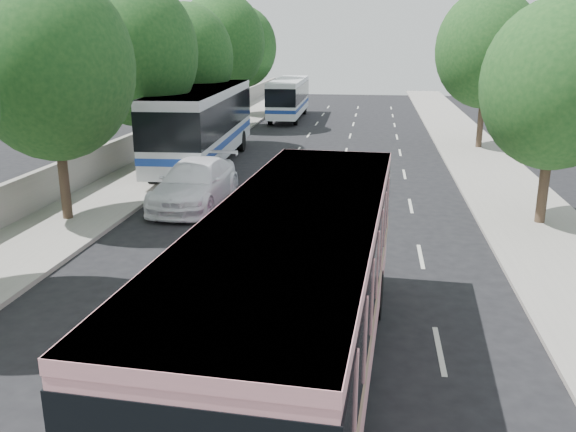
% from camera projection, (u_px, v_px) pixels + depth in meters
% --- Properties ---
extents(ground, '(120.00, 120.00, 0.00)m').
position_uv_depth(ground, '(266.00, 302.00, 15.75)').
color(ground, black).
rests_on(ground, ground).
extents(sidewalk_left, '(4.00, 90.00, 0.15)m').
position_uv_depth(sidewalk_left, '(183.00, 152.00, 35.87)').
color(sidewalk_left, '#9E998E').
rests_on(sidewalk_left, ground).
extents(sidewalk_right, '(4.00, 90.00, 0.12)m').
position_uv_depth(sidewalk_right, '(480.00, 160.00, 33.60)').
color(sidewalk_right, '#9E998E').
rests_on(sidewalk_right, ground).
extents(low_wall, '(0.30, 90.00, 1.50)m').
position_uv_depth(low_wall, '(153.00, 137.00, 35.88)').
color(low_wall, '#9E998E').
rests_on(low_wall, sidewalk_left).
extents(tree_left_b, '(5.70, 5.70, 8.88)m').
position_uv_depth(tree_left_b, '(53.00, 60.00, 20.88)').
color(tree_left_b, '#38281E').
rests_on(tree_left_b, ground).
extents(tree_left_c, '(6.00, 6.00, 9.35)m').
position_uv_depth(tree_left_c, '(135.00, 47.00, 28.42)').
color(tree_left_c, '#38281E').
rests_on(tree_left_c, ground).
extents(tree_left_d, '(5.52, 5.52, 8.60)m').
position_uv_depth(tree_left_d, '(188.00, 54.00, 36.15)').
color(tree_left_d, '#38281E').
rests_on(tree_left_d, ground).
extents(tree_left_e, '(6.30, 6.30, 9.82)m').
position_uv_depth(tree_left_e, '(222.00, 39.00, 43.51)').
color(tree_left_e, '#38281E').
rests_on(tree_left_e, ground).
extents(tree_left_f, '(5.88, 5.88, 9.16)m').
position_uv_depth(tree_left_f, '(243.00, 44.00, 51.26)').
color(tree_left_f, '#38281E').
rests_on(tree_left_f, ground).
extents(tree_right_near, '(5.10, 5.10, 7.95)m').
position_uv_depth(tree_right_near, '(560.00, 79.00, 20.66)').
color(tree_right_near, '#38281E').
rests_on(tree_right_near, ground).
extents(tree_right_far, '(6.00, 6.00, 9.35)m').
position_uv_depth(tree_right_far, '(489.00, 45.00, 35.56)').
color(tree_right_far, '#38281E').
rests_on(tree_right_far, ground).
extents(pink_bus, '(3.56, 11.61, 3.66)m').
position_uv_depth(pink_bus, '(297.00, 279.00, 11.23)').
color(pink_bus, pink).
rests_on(pink_bus, ground).
extents(pink_taxi, '(2.15, 4.73, 1.58)m').
position_uv_depth(pink_taxi, '(272.00, 206.00, 21.69)').
color(pink_taxi, '#F91595').
rests_on(pink_taxi, ground).
extents(white_pickup, '(2.66, 6.22, 1.79)m').
position_uv_depth(white_pickup, '(195.00, 183.00, 24.66)').
color(white_pickup, white).
rests_on(white_pickup, ground).
extents(tour_coach_front, '(3.57, 13.64, 4.04)m').
position_uv_depth(tour_coach_front, '(203.00, 119.00, 31.93)').
color(tour_coach_front, silver).
rests_on(tour_coach_front, ground).
extents(tour_coach_rear, '(2.55, 10.89, 3.25)m').
position_uv_depth(tour_coach_rear, '(289.00, 95.00, 50.57)').
color(tour_coach_rear, white).
rests_on(tour_coach_rear, ground).
extents(taxi_roof_sign, '(0.56, 0.21, 0.18)m').
position_uv_depth(taxi_roof_sign, '(272.00, 182.00, 21.44)').
color(taxi_roof_sign, silver).
rests_on(taxi_roof_sign, pink_taxi).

